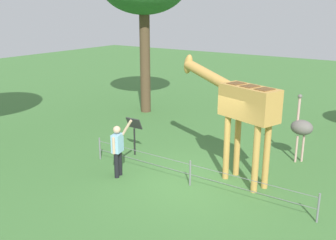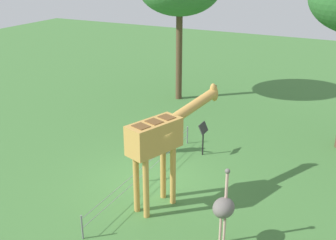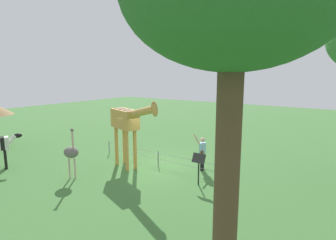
% 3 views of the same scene
% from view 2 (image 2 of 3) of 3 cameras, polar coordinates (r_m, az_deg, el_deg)
% --- Properties ---
extents(ground_plane, '(60.00, 60.00, 0.00)m').
position_cam_2_polar(ground_plane, '(14.45, -2.21, -8.60)').
color(ground_plane, '#427538').
extents(giraffe, '(3.64, 1.67, 3.48)m').
position_cam_2_polar(giraffe, '(12.31, -0.86, -2.41)').
color(giraffe, '#C69347').
rests_on(giraffe, ground_plane).
extents(visitor, '(0.57, 0.57, 1.77)m').
position_cam_2_polar(visitor, '(16.08, -1.51, -1.71)').
color(visitor, black).
rests_on(visitor, ground_plane).
extents(ostrich, '(0.70, 0.56, 2.25)m').
position_cam_2_polar(ostrich, '(11.12, 7.64, -11.84)').
color(ostrich, '#CC9E93').
rests_on(ostrich, ground_plane).
extents(info_sign, '(0.56, 0.21, 1.32)m').
position_cam_2_polar(info_sign, '(16.01, 4.84, -1.70)').
color(info_sign, black).
rests_on(info_sign, ground_plane).
extents(wire_fence, '(7.05, 0.05, 0.75)m').
position_cam_2_polar(wire_fence, '(14.36, -3.11, -6.98)').
color(wire_fence, slate).
rests_on(wire_fence, ground_plane).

